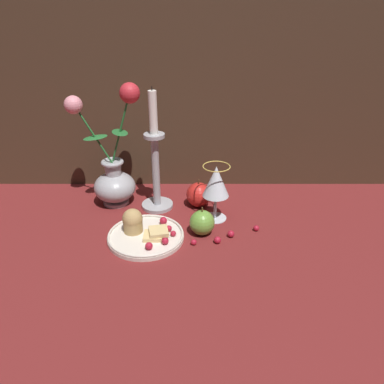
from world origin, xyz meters
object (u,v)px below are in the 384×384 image
object	(u,v)px
vase	(113,172)
candlestick	(156,167)
plate_with_pastries	(143,232)
wine_glass	(216,183)
apple_near_glass	(202,223)
apple_beside_vase	(199,195)

from	to	relation	value
vase	candlestick	size ratio (longest dim) A/B	1.01
plate_with_pastries	wine_glass	world-z (taller)	wine_glass
apple_near_glass	apple_beside_vase	bearing A→B (deg)	92.50
vase	candlestick	bearing A→B (deg)	-10.46
apple_beside_vase	apple_near_glass	world-z (taller)	apple_beside_vase
candlestick	apple_near_glass	size ratio (longest dim) A/B	4.50
plate_with_pastries	apple_beside_vase	size ratio (longest dim) A/B	2.30
plate_with_pastries	wine_glass	xyz separation A→B (m)	(0.19, 0.10, 0.09)
plate_with_pastries	wine_glass	distance (m)	0.23
wine_glass	apple_near_glass	world-z (taller)	wine_glass
candlestick	vase	bearing A→B (deg)	169.54
vase	apple_beside_vase	xyz separation A→B (m)	(0.25, -0.02, -0.06)
apple_beside_vase	plate_with_pastries	bearing A→B (deg)	-130.34
plate_with_pastries	candlestick	xyz separation A→B (m)	(0.02, 0.16, 0.11)
plate_with_pastries	apple_beside_vase	xyz separation A→B (m)	(0.14, 0.17, 0.02)
vase	plate_with_pastries	bearing A→B (deg)	-60.92
vase	plate_with_pastries	distance (m)	0.23
plate_with_pastries	apple_near_glass	bearing A→B (deg)	7.49
apple_beside_vase	apple_near_glass	distance (m)	0.15
plate_with_pastries	vase	bearing A→B (deg)	119.08
wine_glass	apple_beside_vase	size ratio (longest dim) A/B	1.88
vase	wine_glass	xyz separation A→B (m)	(0.29, -0.09, 0.01)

